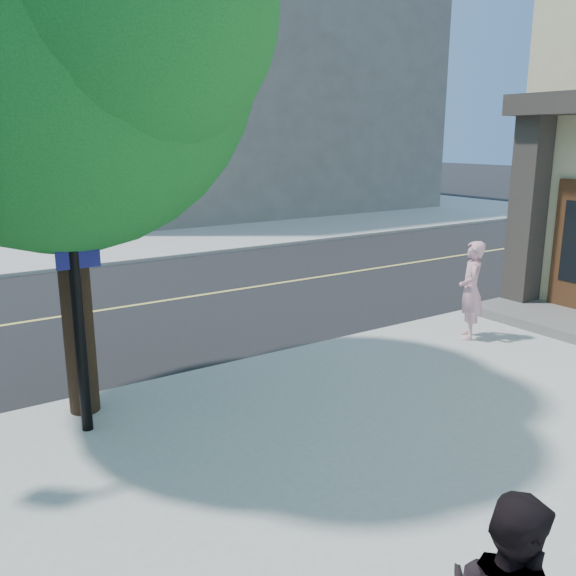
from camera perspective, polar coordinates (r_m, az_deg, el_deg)
ground at (r=8.95m, az=-23.23°, el=-10.98°), size 140.00×140.00×0.00m
sidewalk_ne at (r=33.25m, az=-7.18°, el=7.70°), size 29.00×25.00×0.12m
filler_ne at (r=33.92m, az=-7.16°, el=19.78°), size 18.00×16.00×14.00m
man_on_phone at (r=11.14m, az=16.80°, el=-0.20°), size 0.75×0.74×1.75m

